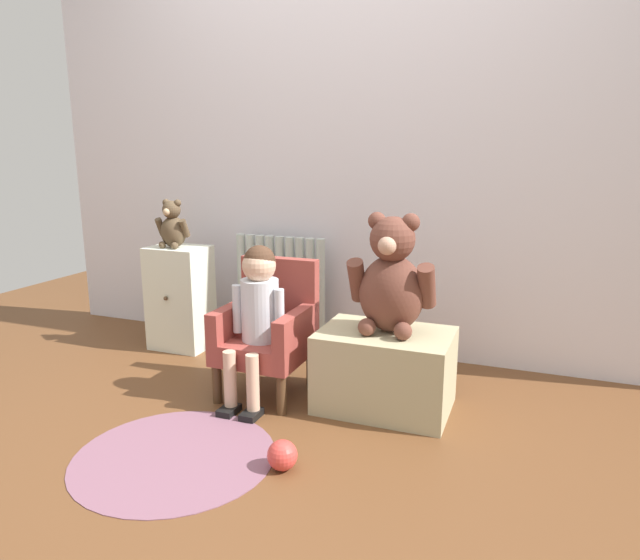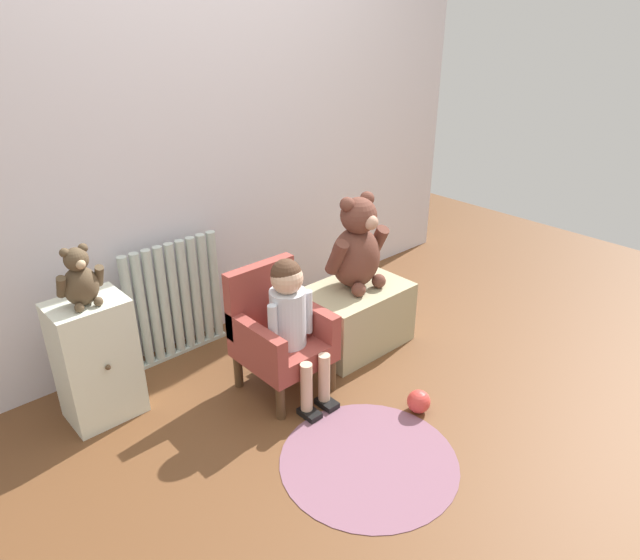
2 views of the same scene
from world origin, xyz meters
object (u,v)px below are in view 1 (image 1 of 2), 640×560
Objects in this scene: floor_rug at (175,456)px; toy_ball at (282,455)px; child_armchair at (269,329)px; low_bench at (385,370)px; radiator at (280,292)px; small_teddy_bear at (173,226)px; large_teddy_bear at (392,280)px; child_figure at (258,302)px; small_dresser at (180,298)px.

floor_rug is 6.82× the size of toy_ball.
low_bench is (0.56, 0.02, -0.13)m from child_armchair.
radiator is 0.70m from small_teddy_bear.
child_armchair reaches higher than low_bench.
radiator is at bearing 25.07° from small_teddy_bear.
child_armchair is 1.20× the size of large_teddy_bear.
large_teddy_bear is (0.57, 0.14, 0.12)m from child_figure.
low_bench is 0.67m from toy_ball.
small_dresser is 1.14× the size of large_teddy_bear.
large_teddy_bear is at bearing -14.34° from small_dresser.
small_dresser reaches higher than floor_rug.
child_figure is 6.44× the size of toy_ball.
small_dresser reaches higher than toy_ball.
floor_rug is at bearing -83.01° from radiator.
small_teddy_bear reaches higher than floor_rug.
radiator reaches higher than low_bench.
large_teddy_bear is at bearing 13.77° from child_figure.
radiator is 5.83× the size of toy_ball.
child_figure is 0.74m from toy_ball.
low_bench is 5.17× the size of toy_ball.
radiator is 1.32m from floor_rug.
small_dresser is 0.78× the size of floor_rug.
large_teddy_bear reaches higher than radiator.
radiator is 1.10× the size of small_dresser.
floor_rug is at bearing -170.29° from toy_ball.
floor_rug is (0.16, -1.28, -0.32)m from radiator.
low_bench is 0.76× the size of floor_rug.
low_bench is 0.95m from floor_rug.
child_figure reaches higher than toy_ball.
small_teddy_bear is at bearing 155.26° from child_armchair.
small_dresser is 0.90m from child_figure.
toy_ball is at bearing -40.97° from small_teddy_bear.
small_teddy_bear is 0.35× the size of floor_rug.
child_armchair is at bearing 84.68° from floor_rug.
child_armchair reaches higher than toy_ball.
small_teddy_bear reaches higher than child_armchair.
small_teddy_bear is at bearing -106.28° from small_dresser.
radiator is 1.13× the size of low_bench.
child_armchair is (0.22, -0.60, -0.02)m from radiator.
large_teddy_bear is 0.68× the size of floor_rug.
child_figure is at bearing -72.61° from radiator.
radiator is 0.98m from low_bench.
large_teddy_bear is (0.01, 0.02, 0.40)m from low_bench.
toy_ball is (0.57, -1.21, -0.27)m from radiator.
small_dresser is at bearing 164.80° from low_bench.
large_teddy_bear is at bearing -13.29° from small_teddy_bear.
child_figure is (0.22, -0.70, 0.14)m from radiator.
floor_rug is at bearing -56.14° from small_teddy_bear.
child_armchair is 0.92m from small_teddy_bear.
radiator reaches higher than small_dresser.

